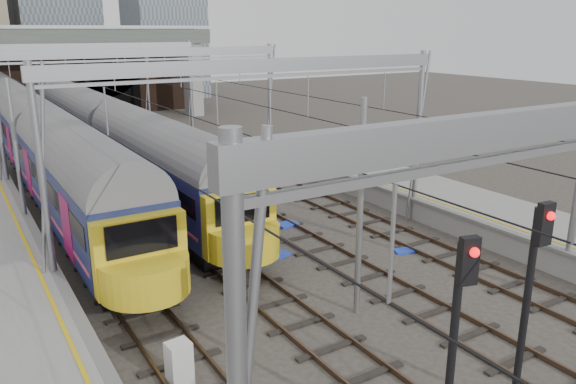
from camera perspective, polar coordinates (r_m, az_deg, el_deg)
ground at (r=17.62m, az=11.10°, el=-14.52°), size 160.00×160.00×0.00m
tracks at (r=29.37m, az=-8.93°, el=-1.61°), size 14.40×80.00×0.22m
overhead_line at (r=34.17m, az=-13.76°, el=11.83°), size 16.80×80.00×8.00m
retaining_wall at (r=64.15m, az=-21.12°, el=11.07°), size 28.00×2.75×9.00m
overbridge at (r=57.92m, az=-21.64°, el=13.49°), size 28.00×3.00×9.25m
train_main at (r=51.60m, az=-21.96°, el=7.97°), size 2.89×66.89×4.95m
train_second at (r=42.57m, az=-25.17°, el=6.16°), size 2.99×51.88×5.08m
signal_near_left at (r=11.75m, az=16.77°, el=-13.23°), size 0.41×0.48×5.25m
signal_near_centre at (r=13.98m, az=23.47°, el=-8.78°), size 0.39×0.48×5.34m
relay_cabinet at (r=15.43m, az=-11.00°, el=-16.72°), size 0.66×0.57×1.21m
equip_cover_a at (r=23.07m, az=-1.06°, el=-6.37°), size 0.97×0.74×0.11m
equip_cover_b at (r=26.50m, az=-0.10°, el=-3.31°), size 1.04×0.78×0.11m
equip_cover_c at (r=23.94m, az=11.65°, el=-5.88°), size 0.91×0.77×0.09m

